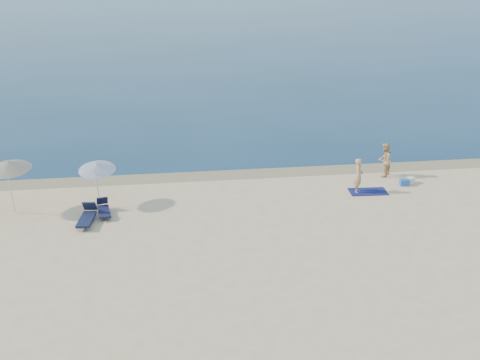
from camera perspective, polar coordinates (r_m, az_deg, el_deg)
The scene contains 11 objects.
sea at distance 110.02m, azimuth -4.91°, elevation 15.62°, with size 240.00×160.00×0.01m, color #0B2745.
wet_sand_strip at distance 31.24m, azimuth 2.86°, elevation 0.74°, with size 240.00×1.60×0.00m, color #847254.
person_left at distance 28.99m, azimuth 11.17°, elevation 0.43°, with size 0.61×0.40×1.68m, color tan.
person_right at distance 31.27m, azimuth 13.55°, elevation 1.88°, with size 0.86×0.67×1.76m, color tan.
beach_towel at distance 29.38m, azimuth 12.04°, elevation -1.09°, with size 1.78×0.99×0.03m, color #0F124B.
white_bag at distance 30.89m, azimuth 15.84°, elevation -0.03°, with size 0.36×0.31×0.31m, color silver.
blue_cooler at distance 30.56m, azimuth 15.31°, elevation -0.21°, with size 0.44×0.31×0.31m, color blue.
umbrella_near at distance 27.41m, azimuth -13.42°, elevation 1.22°, with size 1.77×1.79×2.17m.
umbrella_far at distance 27.71m, azimuth -21.07°, elevation 1.30°, with size 2.12×2.15×2.50m.
lounger_left at distance 26.30m, azimuth -14.32°, elevation -3.42°, with size 0.77×1.77×0.76m.
lounger_right at distance 26.94m, azimuth -12.80°, elevation -2.76°, with size 0.72×1.54×0.65m.
Camera 1 is at (-5.40, -9.33, 11.04)m, focal length 45.00 mm.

